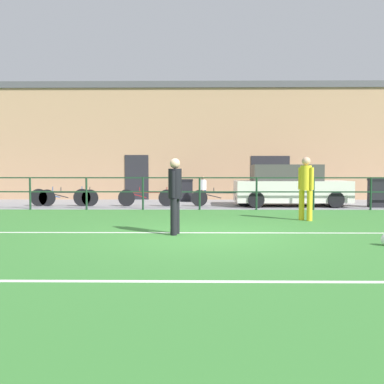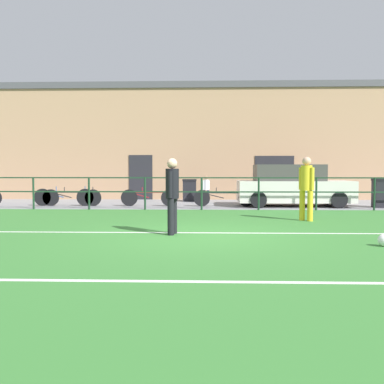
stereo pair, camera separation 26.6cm
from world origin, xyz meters
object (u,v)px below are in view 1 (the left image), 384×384
(player_striker, at_px, (306,184))
(spectator_child, at_px, (203,188))
(bicycle_parked_0, at_px, (68,197))
(bicycle_parked_2, at_px, (221,198))
(bicycle_parked_4, at_px, (60,197))
(parked_car_red, at_px, (289,186))
(trash_bin_1, at_px, (186,190))
(trash_bin_0, at_px, (377,193))
(bicycle_parked_3, at_px, (147,197))
(player_goalkeeper, at_px, (175,191))

(player_striker, distance_m, spectator_child, 6.76)
(player_striker, relative_size, bicycle_parked_0, 0.77)
(bicycle_parked_2, bearing_deg, bicycle_parked_4, 180.00)
(parked_car_red, distance_m, bicycle_parked_2, 2.67)
(parked_car_red, height_order, trash_bin_1, parked_car_red)
(spectator_child, xyz_separation_m, trash_bin_0, (6.46, -2.04, -0.10))
(player_striker, height_order, trash_bin_1, player_striker)
(bicycle_parked_3, bearing_deg, spectator_child, 39.21)
(player_goalkeeper, xyz_separation_m, player_striker, (3.49, 2.66, 0.06))
(spectator_child, height_order, parked_car_red, parked_car_red)
(trash_bin_0, bearing_deg, bicycle_parked_0, 178.67)
(player_goalkeeper, distance_m, bicycle_parked_0, 8.36)
(bicycle_parked_0, xyz_separation_m, bicycle_parked_3, (2.99, -0.00, 0.00))
(spectator_child, height_order, bicycle_parked_3, spectator_child)
(parked_car_red, bearing_deg, trash_bin_1, 149.31)
(bicycle_parked_0, distance_m, trash_bin_1, 5.15)
(spectator_child, bearing_deg, trash_bin_0, 141.28)
(bicycle_parked_0, relative_size, trash_bin_0, 2.14)
(spectator_child, bearing_deg, player_goalkeeper, 64.13)
(bicycle_parked_2, bearing_deg, player_goalkeeper, -101.18)
(parked_car_red, relative_size, trash_bin_0, 4.00)
(trash_bin_1, bearing_deg, bicycle_parked_4, -150.99)
(bicycle_parked_3, xyz_separation_m, bicycle_parked_4, (-3.30, 0.00, 0.01))
(bicycle_parked_2, relative_size, bicycle_parked_4, 0.99)
(parked_car_red, height_order, bicycle_parked_0, parked_car_red)
(bicycle_parked_3, relative_size, bicycle_parked_4, 0.94)
(player_striker, relative_size, spectator_child, 1.56)
(player_goalkeeper, distance_m, bicycle_parked_2, 7.22)
(parked_car_red, relative_size, bicycle_parked_4, 1.84)
(bicycle_parked_3, distance_m, trash_bin_0, 8.64)
(player_striker, bearing_deg, bicycle_parked_2, -15.91)
(bicycle_parked_2, distance_m, bicycle_parked_4, 6.14)
(parked_car_red, height_order, trash_bin_0, parked_car_red)
(parked_car_red, distance_m, trash_bin_1, 4.70)
(bicycle_parked_2, distance_m, bicycle_parked_3, 2.84)
(spectator_child, height_order, bicycle_parked_2, spectator_child)
(player_striker, height_order, bicycle_parked_2, player_striker)
(parked_car_red, distance_m, bicycle_parked_0, 8.47)
(player_goalkeeper, bearing_deg, trash_bin_1, -168.98)
(player_striker, height_order, spectator_child, player_striker)
(bicycle_parked_4, bearing_deg, spectator_child, 17.92)
(bicycle_parked_2, distance_m, trash_bin_0, 5.80)
(bicycle_parked_4, distance_m, trash_bin_0, 11.93)
(trash_bin_0, height_order, trash_bin_1, trash_bin_0)
(trash_bin_1, bearing_deg, bicycle_parked_2, -61.83)
(bicycle_parked_3, height_order, trash_bin_1, trash_bin_1)
(trash_bin_0, bearing_deg, bicycle_parked_4, 178.71)
(trash_bin_1, bearing_deg, player_goalkeeper, -89.93)
(player_goalkeeper, xyz_separation_m, bicycle_parked_3, (-1.45, 7.06, -0.58))
(player_goalkeeper, height_order, bicycle_parked_4, player_goalkeeper)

